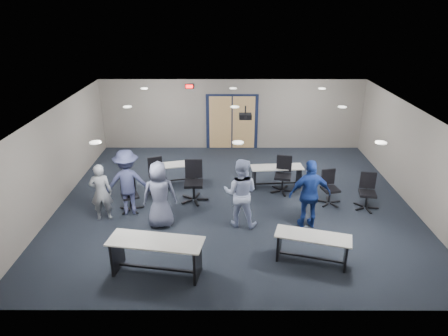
{
  "coord_description": "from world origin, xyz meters",
  "views": [
    {
      "loc": [
        -0.28,
        -10.41,
        5.44
      ],
      "look_at": [
        -0.3,
        -0.3,
        1.15
      ],
      "focal_mm": 32.0,
      "sensor_mm": 36.0,
      "label": 1
    }
  ],
  "objects_px": {
    "person_navy": "(310,194)",
    "chair_back_b": "(194,182)",
    "table_back_left": "(174,170)",
    "table_front_right": "(312,244)",
    "person_plaid": "(160,195)",
    "table_back_right": "(277,173)",
    "chair_back_a": "(157,175)",
    "person_lightblue": "(241,193)",
    "chair_back_c": "(283,175)",
    "chair_loose_right": "(368,192)",
    "table_front_left": "(156,251)",
    "chair_back_d": "(330,188)",
    "chair_loose_left": "(130,194)",
    "person_gray": "(101,192)",
    "person_back": "(127,182)"
  },
  "relations": [
    {
      "from": "table_front_left",
      "to": "person_back",
      "type": "xyz_separation_m",
      "value": [
        -1.17,
        2.65,
        0.36
      ]
    },
    {
      "from": "table_back_left",
      "to": "person_navy",
      "type": "distance_m",
      "value": 4.62
    },
    {
      "from": "table_front_right",
      "to": "chair_back_b",
      "type": "bearing_deg",
      "value": 150.19
    },
    {
      "from": "chair_back_c",
      "to": "person_plaid",
      "type": "height_order",
      "value": "person_plaid"
    },
    {
      "from": "table_back_right",
      "to": "person_navy",
      "type": "height_order",
      "value": "person_navy"
    },
    {
      "from": "person_lightblue",
      "to": "chair_back_c",
      "type": "bearing_deg",
      "value": -114.09
    },
    {
      "from": "person_gray",
      "to": "person_back",
      "type": "distance_m",
      "value": 0.73
    },
    {
      "from": "table_front_right",
      "to": "person_lightblue",
      "type": "height_order",
      "value": "person_lightblue"
    },
    {
      "from": "table_front_right",
      "to": "person_gray",
      "type": "height_order",
      "value": "person_gray"
    },
    {
      "from": "table_front_right",
      "to": "chair_back_b",
      "type": "relative_size",
      "value": 1.44
    },
    {
      "from": "table_front_right",
      "to": "person_back",
      "type": "relative_size",
      "value": 0.95
    },
    {
      "from": "table_front_left",
      "to": "person_navy",
      "type": "distance_m",
      "value": 4.09
    },
    {
      "from": "table_back_right",
      "to": "person_lightblue",
      "type": "relative_size",
      "value": 0.9
    },
    {
      "from": "person_lightblue",
      "to": "person_navy",
      "type": "xyz_separation_m",
      "value": [
        1.74,
        -0.08,
        0.0
      ]
    },
    {
      "from": "table_front_right",
      "to": "person_plaid",
      "type": "relative_size",
      "value": 0.98
    },
    {
      "from": "table_back_left",
      "to": "person_lightblue",
      "type": "height_order",
      "value": "person_lightblue"
    },
    {
      "from": "chair_back_d",
      "to": "chair_back_b",
      "type": "bearing_deg",
      "value": 163.84
    },
    {
      "from": "chair_loose_right",
      "to": "person_back",
      "type": "relative_size",
      "value": 0.56
    },
    {
      "from": "person_navy",
      "to": "chair_back_b",
      "type": "bearing_deg",
      "value": -30.91
    },
    {
      "from": "table_back_left",
      "to": "table_front_right",
      "type": "bearing_deg",
      "value": -63.78
    },
    {
      "from": "table_front_left",
      "to": "chair_back_c",
      "type": "bearing_deg",
      "value": 60.33
    },
    {
      "from": "chair_back_b",
      "to": "person_plaid",
      "type": "distance_m",
      "value": 1.59
    },
    {
      "from": "chair_back_d",
      "to": "chair_loose_right",
      "type": "xyz_separation_m",
      "value": [
        0.96,
        -0.29,
        0.01
      ]
    },
    {
      "from": "person_gray",
      "to": "person_back",
      "type": "bearing_deg",
      "value": -157.76
    },
    {
      "from": "chair_loose_left",
      "to": "chair_loose_right",
      "type": "height_order",
      "value": "chair_loose_right"
    },
    {
      "from": "table_front_left",
      "to": "table_back_right",
      "type": "height_order",
      "value": "table_front_left"
    },
    {
      "from": "person_plaid",
      "to": "table_front_left",
      "type": "bearing_deg",
      "value": 86.72
    },
    {
      "from": "table_front_right",
      "to": "person_plaid",
      "type": "height_order",
      "value": "person_plaid"
    },
    {
      "from": "chair_loose_right",
      "to": "person_lightblue",
      "type": "height_order",
      "value": "person_lightblue"
    },
    {
      "from": "chair_back_b",
      "to": "chair_back_a",
      "type": "bearing_deg",
      "value": 149.57
    },
    {
      "from": "chair_loose_right",
      "to": "chair_back_d",
      "type": "bearing_deg",
      "value": 173.29
    },
    {
      "from": "table_back_right",
      "to": "person_plaid",
      "type": "height_order",
      "value": "person_plaid"
    },
    {
      "from": "chair_back_c",
      "to": "chair_loose_right",
      "type": "relative_size",
      "value": 1.08
    },
    {
      "from": "table_front_left",
      "to": "table_back_left",
      "type": "bearing_deg",
      "value": 101.55
    },
    {
      "from": "person_plaid",
      "to": "person_navy",
      "type": "bearing_deg",
      "value": 170.2
    },
    {
      "from": "person_plaid",
      "to": "person_lightblue",
      "type": "relative_size",
      "value": 0.96
    },
    {
      "from": "chair_back_c",
      "to": "chair_back_d",
      "type": "distance_m",
      "value": 1.47
    },
    {
      "from": "person_gray",
      "to": "person_back",
      "type": "height_order",
      "value": "person_back"
    },
    {
      "from": "chair_back_d",
      "to": "person_plaid",
      "type": "bearing_deg",
      "value": -179.24
    },
    {
      "from": "chair_back_c",
      "to": "chair_loose_right",
      "type": "distance_m",
      "value": 2.45
    },
    {
      "from": "table_front_right",
      "to": "person_navy",
      "type": "bearing_deg",
      "value": 98.29
    },
    {
      "from": "chair_back_b",
      "to": "chair_back_d",
      "type": "relative_size",
      "value": 1.2
    },
    {
      "from": "table_front_left",
      "to": "person_navy",
      "type": "bearing_deg",
      "value": 37.76
    },
    {
      "from": "person_back",
      "to": "chair_back_a",
      "type": "bearing_deg",
      "value": -122.67
    },
    {
      "from": "person_lightblue",
      "to": "person_plaid",
      "type": "bearing_deg",
      "value": 12.33
    },
    {
      "from": "person_lightblue",
      "to": "person_back",
      "type": "height_order",
      "value": "same"
    },
    {
      "from": "chair_back_b",
      "to": "table_front_left",
      "type": "bearing_deg",
      "value": -100.64
    },
    {
      "from": "table_front_right",
      "to": "chair_back_c",
      "type": "xyz_separation_m",
      "value": [
        -0.18,
        3.52,
        0.1
      ]
    },
    {
      "from": "chair_back_a",
      "to": "person_lightblue",
      "type": "relative_size",
      "value": 0.57
    },
    {
      "from": "table_front_left",
      "to": "chair_back_d",
      "type": "relative_size",
      "value": 2.09
    }
  ]
}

